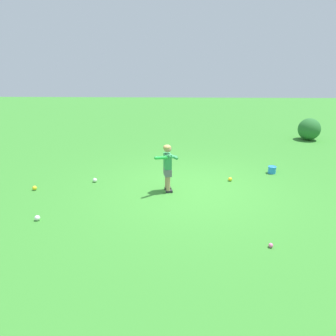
# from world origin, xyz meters

# --- Properties ---
(ground_plane) EXTENTS (40.00, 40.00, 0.00)m
(ground_plane) POSITION_xyz_m (0.00, 0.00, 0.00)
(ground_plane) COLOR #38842D
(child_batter) EXTENTS (0.51, 0.50, 1.08)m
(child_batter) POSITION_xyz_m (-0.56, -0.13, 0.65)
(child_batter) COLOR #232328
(child_batter) RESTS_ON ground
(play_ball_behind_batter) EXTENTS (0.10, 0.10, 0.10)m
(play_ball_behind_batter) POSITION_xyz_m (-3.60, -0.16, 0.05)
(play_ball_behind_batter) COLOR yellow
(play_ball_behind_batter) RESTS_ON ground
(play_ball_center_lawn) EXTENTS (0.10, 0.10, 0.10)m
(play_ball_center_lawn) POSITION_xyz_m (-2.35, 0.38, 0.05)
(play_ball_center_lawn) COLOR white
(play_ball_center_lawn) RESTS_ON ground
(play_ball_far_right) EXTENTS (0.10, 0.10, 0.10)m
(play_ball_far_right) POSITION_xyz_m (0.95, 0.56, 0.05)
(play_ball_far_right) COLOR yellow
(play_ball_far_right) RESTS_ON ground
(play_ball_midfield) EXTENTS (0.10, 0.10, 0.10)m
(play_ball_midfield) POSITION_xyz_m (-2.91, -1.60, 0.05)
(play_ball_midfield) COLOR white
(play_ball_midfield) RESTS_ON ground
(play_ball_near_batter) EXTENTS (0.07, 0.07, 0.07)m
(play_ball_near_batter) POSITION_xyz_m (1.14, -2.35, 0.04)
(play_ball_near_batter) COLOR pink
(play_ball_near_batter) RESTS_ON ground
(toy_bucket) EXTENTS (0.22, 0.22, 0.19)m
(toy_bucket) POSITION_xyz_m (2.14, 1.18, 0.10)
(toy_bucket) COLOR #2884DB
(toy_bucket) RESTS_ON ground
(shrub_left_background) EXTENTS (0.80, 0.84, 0.81)m
(shrub_left_background) POSITION_xyz_m (4.56, 5.04, 0.41)
(shrub_left_background) COLOR #286B2D
(shrub_left_background) RESTS_ON ground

